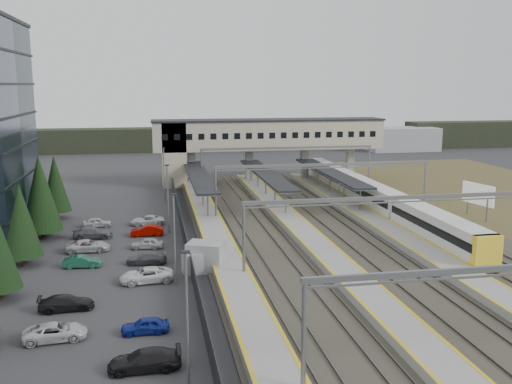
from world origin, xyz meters
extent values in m
plane|color=#2B2B2D|center=(0.00, 0.00, 0.00)|extent=(220.00, 220.00, 0.00)
cylinder|color=black|center=(-22.00, -9.00, 0.60)|extent=(0.44, 0.44, 1.20)
cylinder|color=black|center=(-22.00, 0.00, 0.60)|extent=(0.44, 0.44, 1.20)
cone|color=black|center=(-22.00, 0.00, 4.50)|extent=(3.64, 3.64, 7.00)
cylinder|color=black|center=(-22.00, 10.00, 0.60)|extent=(0.44, 0.44, 1.20)
cone|color=black|center=(-22.00, 10.00, 5.25)|extent=(4.42, 4.42, 8.50)
cylinder|color=black|center=(-22.00, 20.00, 0.60)|extent=(0.44, 0.44, 1.20)
cone|color=black|center=(-22.00, 20.00, 4.60)|extent=(3.74, 3.74, 7.20)
imported|color=silver|center=(-16.50, -17.40, 0.59)|extent=(4.42, 2.37, 1.18)
imported|color=black|center=(-16.50, -12.10, 0.60)|extent=(4.26, 1.98, 1.21)
imported|color=#1A543D|center=(-16.50, -1.50, 0.58)|extent=(3.57, 1.46, 1.15)
imported|color=#B6B6B6|center=(-16.50, 3.80, 0.62)|extent=(4.55, 2.22, 1.25)
imported|color=#525458|center=(-16.50, 9.10, 0.63)|extent=(4.44, 2.03, 1.26)
imported|color=#BDBCC1|center=(-16.50, 14.40, 0.57)|extent=(3.42, 1.49, 1.15)
imported|color=black|center=(-10.50, -22.70, 0.64)|extent=(4.47, 1.86, 1.29)
imported|color=navy|center=(-10.50, -17.40, 0.57)|extent=(3.33, 1.35, 1.13)
imported|color=white|center=(-10.50, -6.80, 0.65)|extent=(4.85, 2.62, 1.29)
imported|color=#4A4B50|center=(-10.50, -1.50, 0.56)|extent=(4.02, 1.95, 1.13)
imported|color=#AAA9AD|center=(-10.50, 3.80, 0.58)|extent=(3.50, 1.70, 1.15)
imported|color=#860700|center=(-10.50, 9.10, 0.62)|extent=(3.78, 1.34, 1.24)
imported|color=silver|center=(-10.50, 14.40, 0.58)|extent=(4.19, 2.03, 1.15)
cylinder|color=slate|center=(-8.00, -25.00, 4.00)|extent=(0.16, 0.16, 8.00)
cube|color=black|center=(-8.00, -25.00, 8.00)|extent=(0.50, 0.25, 0.15)
cylinder|color=slate|center=(-8.00, -8.00, 4.00)|extent=(0.16, 0.16, 8.00)
cube|color=black|center=(-8.00, -8.00, 8.00)|extent=(0.50, 0.25, 0.15)
cylinder|color=slate|center=(-8.00, 10.00, 4.00)|extent=(0.16, 0.16, 8.00)
cube|color=black|center=(-8.00, 10.00, 8.00)|extent=(0.50, 0.25, 0.15)
cylinder|color=slate|center=(-8.00, 28.00, 4.00)|extent=(0.16, 0.16, 8.00)
cube|color=black|center=(-8.00, 28.00, 8.00)|extent=(0.50, 0.25, 0.15)
cube|color=#26282B|center=(-6.50, 5.00, 1.00)|extent=(0.08, 90.00, 2.00)
cube|color=#949799|center=(-5.05, -4.56, 1.35)|extent=(3.90, 3.41, 2.71)
cube|color=#949799|center=(-6.14, -4.98, 0.97)|extent=(2.38, 2.09, 1.94)
cube|color=#39352B|center=(12.00, 5.00, 0.10)|extent=(34.00, 90.00, 0.20)
cube|color=#59544C|center=(-0.72, 5.00, 0.28)|extent=(0.08, 90.00, 0.14)
cube|color=#59544C|center=(0.72, 5.00, 0.28)|extent=(0.08, 90.00, 0.14)
cube|color=#59544C|center=(3.28, 5.00, 0.28)|extent=(0.08, 90.00, 0.14)
cube|color=#59544C|center=(4.72, 5.00, 0.28)|extent=(0.08, 90.00, 0.14)
cube|color=#59544C|center=(9.28, 5.00, 0.28)|extent=(0.08, 90.00, 0.14)
cube|color=#59544C|center=(10.72, 5.00, 0.28)|extent=(0.08, 90.00, 0.14)
cube|color=#59544C|center=(13.28, 5.00, 0.28)|extent=(0.08, 90.00, 0.14)
cube|color=#59544C|center=(14.72, 5.00, 0.28)|extent=(0.08, 90.00, 0.14)
cube|color=#59544C|center=(19.28, 5.00, 0.28)|extent=(0.08, 90.00, 0.14)
cube|color=#59544C|center=(20.72, 5.00, 0.28)|extent=(0.08, 90.00, 0.14)
cube|color=#59544C|center=(23.28, 5.00, 0.28)|extent=(0.08, 90.00, 0.14)
cube|color=#59544C|center=(24.72, 5.00, 0.28)|extent=(0.08, 90.00, 0.14)
cube|color=#9A9A94|center=(-3.00, 5.00, 0.45)|extent=(3.20, 82.00, 0.90)
cube|color=gold|center=(-4.45, 5.00, 0.91)|extent=(0.25, 82.00, 0.02)
cube|color=gold|center=(-1.55, 5.00, 0.91)|extent=(0.25, 82.00, 0.02)
cube|color=#9A9A94|center=(7.00, 5.00, 0.45)|extent=(3.20, 82.00, 0.90)
cube|color=gold|center=(5.55, 5.00, 0.91)|extent=(0.25, 82.00, 0.02)
cube|color=gold|center=(8.45, 5.00, 0.91)|extent=(0.25, 82.00, 0.02)
cube|color=#9A9A94|center=(17.00, 5.00, 0.45)|extent=(3.20, 82.00, 0.90)
cube|color=gold|center=(15.55, 5.00, 0.91)|extent=(0.25, 82.00, 0.02)
cube|color=gold|center=(18.45, 5.00, 0.91)|extent=(0.25, 82.00, 0.02)
cube|color=black|center=(-3.00, 27.00, 4.00)|extent=(3.00, 30.00, 0.25)
cube|color=slate|center=(-3.00, 27.00, 3.85)|extent=(3.10, 30.00, 0.12)
cylinder|color=slate|center=(-3.00, 14.00, 2.40)|extent=(0.20, 0.20, 3.10)
cylinder|color=slate|center=(-3.00, 20.50, 2.40)|extent=(0.20, 0.20, 3.10)
cylinder|color=slate|center=(-3.00, 27.00, 2.40)|extent=(0.20, 0.20, 3.10)
cylinder|color=slate|center=(-3.00, 33.50, 2.40)|extent=(0.20, 0.20, 3.10)
cylinder|color=slate|center=(-3.00, 40.00, 2.40)|extent=(0.20, 0.20, 3.10)
cube|color=black|center=(7.00, 27.00, 4.00)|extent=(3.00, 30.00, 0.25)
cube|color=slate|center=(7.00, 27.00, 3.85)|extent=(3.10, 30.00, 0.12)
cylinder|color=slate|center=(7.00, 14.00, 2.40)|extent=(0.20, 0.20, 3.10)
cylinder|color=slate|center=(7.00, 20.50, 2.40)|extent=(0.20, 0.20, 3.10)
cylinder|color=slate|center=(7.00, 27.00, 2.40)|extent=(0.20, 0.20, 3.10)
cylinder|color=slate|center=(7.00, 33.50, 2.40)|extent=(0.20, 0.20, 3.10)
cylinder|color=slate|center=(7.00, 40.00, 2.40)|extent=(0.20, 0.20, 3.10)
cube|color=black|center=(17.00, 27.00, 4.00)|extent=(3.00, 30.00, 0.25)
cube|color=slate|center=(17.00, 27.00, 3.85)|extent=(3.10, 30.00, 0.12)
cylinder|color=slate|center=(17.00, 14.00, 2.40)|extent=(0.20, 0.20, 3.10)
cylinder|color=slate|center=(17.00, 20.50, 2.40)|extent=(0.20, 0.20, 3.10)
cylinder|color=slate|center=(17.00, 27.00, 2.40)|extent=(0.20, 0.20, 3.10)
cylinder|color=slate|center=(17.00, 33.50, 2.40)|extent=(0.20, 0.20, 3.10)
cylinder|color=slate|center=(17.00, 40.00, 2.40)|extent=(0.20, 0.20, 3.10)
cube|color=#ACA28A|center=(10.50, 42.00, 8.50)|extent=(40.00, 6.00, 5.00)
cube|color=black|center=(10.50, 42.00, 11.05)|extent=(40.40, 6.40, 0.30)
cube|color=#ACA28A|center=(-6.00, 42.00, 5.50)|extent=(4.00, 6.00, 11.00)
cube|color=black|center=(-7.50, 38.98, 8.60)|extent=(1.00, 0.06, 1.00)
cube|color=black|center=(-5.50, 38.98, 8.60)|extent=(1.00, 0.06, 1.00)
cube|color=black|center=(-3.50, 38.98, 8.60)|extent=(1.00, 0.06, 1.00)
cube|color=black|center=(-1.50, 38.98, 8.60)|extent=(1.00, 0.06, 1.00)
cube|color=black|center=(0.50, 38.98, 8.60)|extent=(1.00, 0.06, 1.00)
cube|color=black|center=(2.50, 38.98, 8.60)|extent=(1.00, 0.06, 1.00)
cube|color=black|center=(4.50, 38.98, 8.60)|extent=(1.00, 0.06, 1.00)
cube|color=black|center=(6.50, 38.98, 8.60)|extent=(1.00, 0.06, 1.00)
cube|color=black|center=(8.50, 38.98, 8.60)|extent=(1.00, 0.06, 1.00)
cube|color=black|center=(10.50, 38.98, 8.60)|extent=(1.00, 0.06, 1.00)
cube|color=black|center=(12.50, 38.98, 8.60)|extent=(1.00, 0.06, 1.00)
cube|color=black|center=(14.50, 38.98, 8.60)|extent=(1.00, 0.06, 1.00)
cube|color=black|center=(16.50, 38.98, 8.60)|extent=(1.00, 0.06, 1.00)
cube|color=black|center=(18.50, 38.98, 8.60)|extent=(1.00, 0.06, 1.00)
cube|color=black|center=(20.50, 38.98, 8.60)|extent=(1.00, 0.06, 1.00)
cube|color=black|center=(22.50, 38.98, 8.60)|extent=(1.00, 0.06, 1.00)
cube|color=black|center=(24.50, 38.98, 8.60)|extent=(1.00, 0.06, 1.00)
cube|color=black|center=(26.50, 38.98, 8.60)|extent=(1.00, 0.06, 1.00)
cube|color=black|center=(28.50, 38.98, 8.60)|extent=(1.00, 0.06, 1.00)
cube|color=#9A9A94|center=(-4.50, 42.00, 3.00)|extent=(1.20, 1.60, 6.00)
cube|color=#9A9A94|center=(-3.00, 42.00, 3.00)|extent=(1.20, 1.60, 6.00)
cube|color=#9A9A94|center=(7.00, 42.00, 3.00)|extent=(1.20, 1.60, 6.00)
cube|color=#9A9A94|center=(17.00, 42.00, 3.00)|extent=(1.20, 1.60, 6.00)
cube|color=#9A9A94|center=(25.50, 42.00, 3.00)|extent=(1.20, 1.60, 6.00)
cylinder|color=slate|center=(-2.00, -28.00, 3.50)|extent=(0.28, 0.28, 7.00)
cylinder|color=slate|center=(-2.00, -8.00, 3.50)|extent=(0.28, 0.28, 7.00)
cube|color=slate|center=(12.00, -8.00, 7.00)|extent=(28.40, 0.25, 0.35)
cube|color=slate|center=(12.00, -8.00, 6.60)|extent=(28.40, 0.12, 0.12)
cylinder|color=slate|center=(-2.00, 14.00, 3.50)|extent=(0.28, 0.28, 7.00)
cylinder|color=slate|center=(26.00, 14.00, 3.50)|extent=(0.28, 0.28, 7.00)
cube|color=slate|center=(12.00, 14.00, 7.00)|extent=(28.40, 0.25, 0.35)
cube|color=slate|center=(12.00, 14.00, 6.60)|extent=(28.40, 0.12, 0.12)
cylinder|color=slate|center=(-2.00, 34.00, 3.50)|extent=(0.28, 0.28, 7.00)
cylinder|color=slate|center=(26.00, 34.00, 3.50)|extent=(0.28, 0.28, 7.00)
cube|color=slate|center=(12.00, 34.00, 7.00)|extent=(28.40, 0.25, 0.35)
cube|color=slate|center=(12.00, 34.00, 6.60)|extent=(28.40, 0.12, 0.12)
cube|color=silver|center=(20.00, -1.15, 1.99)|extent=(2.65, 18.33, 3.41)
cube|color=black|center=(20.00, -1.15, 2.37)|extent=(2.71, 17.73, 0.85)
cube|color=slate|center=(20.00, -1.15, 0.52)|extent=(2.27, 16.93, 0.47)
cube|color=silver|center=(20.00, 17.78, 1.99)|extent=(2.65, 18.33, 3.41)
cube|color=black|center=(20.00, 17.78, 2.37)|extent=(2.71, 17.73, 0.85)
cube|color=slate|center=(20.00, 17.78, 0.52)|extent=(2.27, 16.93, 0.47)
cube|color=silver|center=(20.00, 36.71, 1.99)|extent=(2.65, 18.33, 3.41)
cube|color=black|center=(20.00, 36.71, 2.37)|extent=(2.71, 17.73, 0.85)
cube|color=slate|center=(20.00, 36.71, 0.52)|extent=(2.27, 16.93, 0.47)
cube|color=yellow|center=(20.00, -10.22, 1.99)|extent=(2.67, 0.90, 3.41)
cylinder|color=slate|center=(31.65, 8.20, 1.45)|extent=(0.20, 0.20, 2.91)
cylinder|color=slate|center=(31.65, 12.65, 1.45)|extent=(0.20, 0.20, 2.91)
cube|color=silver|center=(31.65, 10.42, 3.17)|extent=(1.37, 5.34, 2.72)
cube|color=black|center=(-10.00, 95.00, 3.00)|extent=(60.00, 8.00, 6.00)
cube|color=black|center=(40.00, 95.00, 2.50)|extent=(50.00, 8.00, 5.00)
cube|color=black|center=(80.00, 90.00, 3.50)|extent=(40.00, 8.00, 7.00)
cube|color=#949799|center=(55.00, 85.00, 3.00)|extent=(18.00, 10.00, 6.00)
camera|label=1|loc=(-9.62, -55.45, 17.08)|focal=40.00mm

